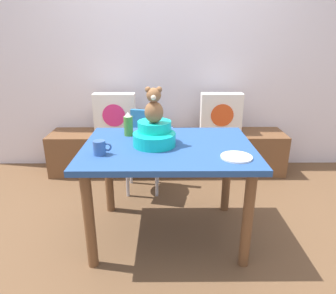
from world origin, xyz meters
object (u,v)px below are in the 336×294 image
Objects in this scene: pillow_floral_right at (221,114)px; coffee_mug at (100,148)px; book_stack at (164,130)px; teddy_bear at (154,106)px; infant_seat_teal at (154,135)px; dinner_plate_near at (236,157)px; ketchup_bottle at (128,124)px; dining_table at (168,160)px; highchair at (142,140)px; pillow_floral_left at (115,114)px.

pillow_floral_right is 3.67× the size of coffee_mug.
teddy_bear is (-0.06, -1.17, 0.53)m from book_stack.
dinner_plate_near is at bearing -25.95° from infant_seat_teal.
book_stack is (-0.62, 0.02, -0.19)m from pillow_floral_right.
ketchup_bottle is 0.43m from coffee_mug.
highchair is at bearing 107.88° from dining_table.
book_stack is at bearing 178.06° from pillow_floral_right.
dinner_plate_near is at bearing -55.77° from highchair.
pillow_floral_left is 2.20× the size of dinner_plate_near.
coffee_mug is at bearing -106.52° from book_stack.
coffee_mug is (-0.20, -0.93, 0.27)m from highchair.
coffee_mug reaches higher than book_stack.
coffee_mug is (-0.44, -0.18, 0.16)m from dining_table.
pillow_floral_right is 2.20× the size of book_stack.
dining_table is at bearing 150.96° from dinner_plate_near.
pillow_floral_left is 2.38× the size of ketchup_bottle.
pillow_floral_left is at bearing 105.57° from ketchup_bottle.
pillow_floral_left reaches higher than dining_table.
infant_seat_teal reaches higher than dinner_plate_near.
pillow_floral_right is 1.33× the size of infant_seat_teal.
pillow_floral_right and infant_seat_teal have the same top height.
highchair is at bearing 101.22° from infant_seat_teal.
highchair reaches higher than dining_table.
infant_seat_teal is (-0.68, -1.15, 0.13)m from pillow_floral_right.
ketchup_bottle is 0.88m from dinner_plate_near.
ketchup_bottle reaches higher than pillow_floral_left.
highchair is 1.22m from dinner_plate_near.
infant_seat_teal is (-0.06, -1.17, 0.32)m from book_stack.
infant_seat_teal is at bearing -78.78° from highchair.
teddy_bear reaches higher than infant_seat_teal.
pillow_floral_left is at bearing 95.21° from coffee_mug.
infant_seat_teal is at bearing 29.18° from coffee_mug.
pillow_floral_left reaches higher than highchair.
pillow_floral_left reaches higher than book_stack.
pillow_floral_right is 1.76× the size of teddy_bear.
pillow_floral_left is 3.67× the size of coffee_mug.
infant_seat_teal reaches higher than book_stack.
pillow_floral_right is at bearing 52.68° from coffee_mug.
pillow_floral_right is 2.20× the size of dinner_plate_near.
dining_table is 0.51m from dinner_plate_near.
ketchup_bottle is (-0.30, 0.23, 0.20)m from dining_table.
dinner_plate_near is (-0.15, -1.41, 0.07)m from pillow_floral_right.
dining_table is at bearing 21.63° from coffee_mug.
coffee_mug is (-0.14, -0.41, -0.04)m from ketchup_bottle.
ketchup_bottle reaches higher than pillow_floral_right.
pillow_floral_right is 1.30m from dining_table.
book_stack is 0.48m from highchair.
highchair is 3.95× the size of dinner_plate_near.
ketchup_bottle is at bearing -105.56° from book_stack.
infant_seat_teal reaches higher than dining_table.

